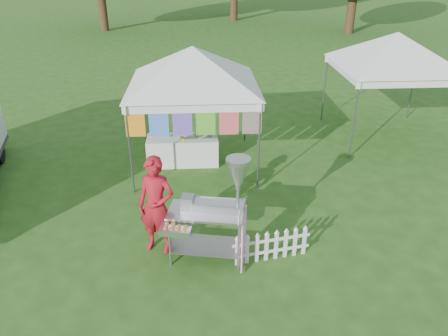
{
  "coord_description": "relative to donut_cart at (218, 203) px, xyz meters",
  "views": [
    {
      "loc": [
        0.1,
        -6.71,
        5.03
      ],
      "look_at": [
        0.58,
        1.02,
        1.1
      ],
      "focal_mm": 35.0,
      "sensor_mm": 36.0,
      "label": 1
    }
  ],
  "objects": [
    {
      "name": "vendor",
      "position": [
        -1.08,
        0.37,
        -0.24
      ],
      "size": [
        0.79,
        0.64,
        1.88
      ],
      "primitive_type": "imported",
      "rotation": [
        0.0,
        0.0,
        -0.33
      ],
      "color": "#A41420",
      "rests_on": "ground"
    },
    {
      "name": "canopy_right",
      "position": [
        5.11,
        5.43,
        1.81
      ],
      "size": [
        4.24,
        4.24,
        3.45
      ],
      "color": "#59595E",
      "rests_on": "ground"
    },
    {
      "name": "display_table",
      "position": [
        -0.71,
        3.97,
        -0.82
      ],
      "size": [
        1.8,
        0.7,
        0.72
      ],
      "primitive_type": "cube",
      "color": "white",
      "rests_on": "ground"
    },
    {
      "name": "picket_fence",
      "position": [
        0.94,
        -0.07,
        -0.89
      ],
      "size": [
        1.42,
        0.29,
        0.56
      ],
      "rotation": [
        0.0,
        0.0,
        0.19
      ],
      "color": "white",
      "rests_on": "ground"
    },
    {
      "name": "ground",
      "position": [
        -0.39,
        0.43,
        -1.18
      ],
      "size": [
        120.0,
        120.0,
        0.0
      ],
      "primitive_type": "plane",
      "color": "#294F16",
      "rests_on": "ground"
    },
    {
      "name": "canopy_main",
      "position": [
        -0.39,
        3.93,
        1.81
      ],
      "size": [
        4.24,
        4.24,
        3.45
      ],
      "color": "#59595E",
      "rests_on": "ground"
    },
    {
      "name": "donut_cart",
      "position": [
        0.0,
        0.0,
        0.0
      ],
      "size": [
        1.57,
        0.97,
        2.0
      ],
      "rotation": [
        0.0,
        0.0,
        -0.19
      ],
      "color": "gray",
      "rests_on": "ground"
    }
  ]
}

